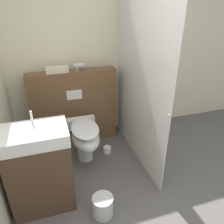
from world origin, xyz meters
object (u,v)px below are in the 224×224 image
(toilet, at_px, (85,138))
(hair_drier, at_px, (80,65))
(waste_bin, at_px, (103,206))
(sink_vanity, at_px, (40,169))

(toilet, relative_size, hair_drier, 3.70)
(toilet, height_order, waste_bin, toilet)
(toilet, height_order, sink_vanity, sink_vanity)
(sink_vanity, bearing_deg, waste_bin, -30.78)
(sink_vanity, relative_size, hair_drier, 6.27)
(toilet, height_order, hair_drier, hair_drier)
(toilet, xyz_separation_m, waste_bin, (-0.01, -0.92, -0.27))
(sink_vanity, bearing_deg, hair_drier, 60.01)
(sink_vanity, distance_m, waste_bin, 0.76)
(hair_drier, xyz_separation_m, waste_bin, (-0.09, -1.49, -1.11))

